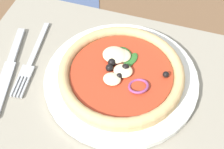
# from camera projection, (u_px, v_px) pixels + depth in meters

# --- Properties ---
(ground_plane) EXTENTS (1.90, 1.40, 0.02)m
(ground_plane) POSITION_uv_depth(u_px,v_px,m) (109.00, 87.00, 0.60)
(ground_plane) COLOR brown
(placemat) EXTENTS (0.52, 0.35, 0.00)m
(placemat) POSITION_uv_depth(u_px,v_px,m) (109.00, 82.00, 0.59)
(placemat) COLOR gray
(placemat) RESTS_ON ground_plane
(plate) EXTENTS (0.26, 0.26, 0.01)m
(plate) POSITION_uv_depth(u_px,v_px,m) (121.00, 80.00, 0.58)
(plate) COLOR silver
(plate) RESTS_ON placemat
(pizza) EXTENTS (0.21, 0.21, 0.03)m
(pizza) POSITION_uv_depth(u_px,v_px,m) (121.00, 73.00, 0.57)
(pizza) COLOR tan
(pizza) RESTS_ON plate
(fork) EXTENTS (0.04, 0.18, 0.00)m
(fork) POSITION_uv_depth(u_px,v_px,m) (31.00, 62.00, 0.61)
(fork) COLOR #B2B5BA
(fork) RESTS_ON placemat
(knife) EXTENTS (0.06, 0.20, 0.01)m
(knife) POSITION_uv_depth(u_px,v_px,m) (8.00, 70.00, 0.60)
(knife) COLOR #B2B5BA
(knife) RESTS_ON placemat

